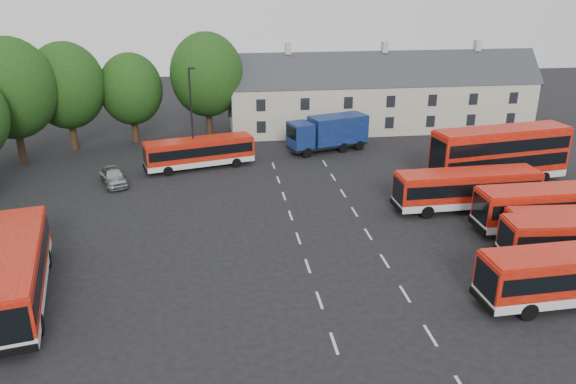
# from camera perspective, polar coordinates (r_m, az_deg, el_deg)

# --- Properties ---
(ground) EXTENTS (140.00, 140.00, 0.00)m
(ground) POSITION_cam_1_polar(r_m,az_deg,el_deg) (37.39, 1.51, -6.06)
(ground) COLOR black
(ground) RESTS_ON ground
(lane_markings) EXTENTS (5.15, 33.80, 0.01)m
(lane_markings) POSITION_cam_1_polar(r_m,az_deg,el_deg) (39.57, 4.65, -4.49)
(lane_markings) COLOR beige
(lane_markings) RESTS_ON ground
(treeline) EXTENTS (29.92, 32.59, 12.01)m
(treeline) POSITION_cam_1_polar(r_m,az_deg,el_deg) (55.36, -23.85, 8.59)
(treeline) COLOR black
(treeline) RESTS_ON ground
(terrace_houses) EXTENTS (35.70, 7.13, 10.06)m
(terrace_houses) POSITION_cam_1_polar(r_m,az_deg,el_deg) (67.02, 9.49, 9.57)
(terrace_houses) COLOR beige
(terrace_houses) RESTS_ON ground
(bus_row_d) EXTENTS (11.44, 2.77, 3.23)m
(bus_row_d) POSITION_cam_1_polar(r_m,az_deg,el_deg) (44.00, 25.57, -1.15)
(bus_row_d) COLOR silver
(bus_row_d) RESTS_ON ground
(bus_row_e) EXTENTS (11.17, 2.87, 3.14)m
(bus_row_e) POSITION_cam_1_polar(r_m,az_deg,el_deg) (45.26, 17.72, 0.50)
(bus_row_e) COLOR silver
(bus_row_e) RESTS_ON ground
(bus_dd_south) EXTENTS (12.42, 4.55, 4.98)m
(bus_dd_south) POSITION_cam_1_polar(r_m,az_deg,el_deg) (51.66, 20.73, 3.78)
(bus_dd_south) COLOR silver
(bus_dd_south) RESTS_ON ground
(bus_dd_north) EXTENTS (10.02, 3.62, 4.02)m
(bus_dd_north) POSITION_cam_1_polar(r_m,az_deg,el_deg) (53.46, 19.88, 3.84)
(bus_dd_north) COLOR silver
(bus_dd_north) RESTS_ON ground
(bus_west) EXTENTS (4.94, 12.09, 3.33)m
(bus_west) POSITION_cam_1_polar(r_m,az_deg,el_deg) (34.62, -25.87, -7.03)
(bus_west) COLOR silver
(bus_west) RESTS_ON ground
(bus_north) EXTENTS (10.36, 4.79, 2.86)m
(bus_north) POSITION_cam_1_polar(r_m,az_deg,el_deg) (53.25, -8.99, 4.17)
(bus_north) COLOR silver
(bus_north) RESTS_ON ground
(box_truck) EXTENTS (8.65, 4.88, 3.61)m
(box_truck) POSITION_cam_1_polar(r_m,az_deg,el_deg) (58.00, 4.17, 6.12)
(box_truck) COLOR black
(box_truck) RESTS_ON ground
(silver_car) EXTENTS (3.24, 4.81, 1.52)m
(silver_car) POSITION_cam_1_polar(r_m,az_deg,el_deg) (51.04, -17.34, 1.55)
(silver_car) COLOR #ACAEB4
(silver_car) RESTS_ON ground
(lamppost) EXTENTS (0.65, 0.37, 9.41)m
(lamppost) POSITION_cam_1_polar(r_m,az_deg,el_deg) (52.64, -9.74, 7.65)
(lamppost) COLOR black
(lamppost) RESTS_ON ground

